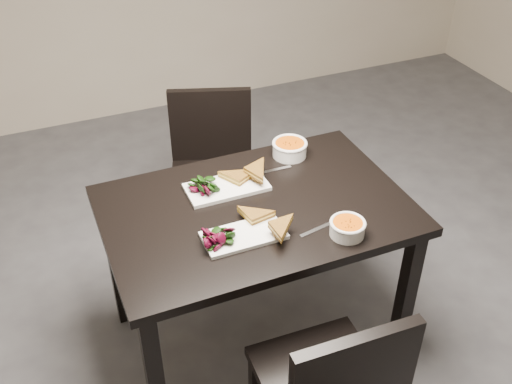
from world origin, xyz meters
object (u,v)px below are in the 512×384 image
Objects in this scene: table at (256,226)px; chair_far at (212,163)px; soup_bowl_near at (347,227)px; plate_near at (244,235)px; plate_far at (227,187)px; soup_bowl_far at (290,148)px.

chair_far reaches higher than table.
chair_far is at bearing 99.69° from soup_bowl_near.
soup_bowl_near is (0.18, -1.04, 0.30)m from chair_far.
plate_far is at bearing 81.02° from plate_near.
chair_far is 0.96m from plate_near.
soup_bowl_far is (0.28, 0.29, 0.14)m from table.
soup_bowl_near is 0.58m from soup_bowl_far.
table is at bearing -67.64° from plate_far.
table is 0.40m from soup_bowl_near.
soup_bowl_far is (0.22, -0.46, 0.31)m from chair_far.
chair_far reaches higher than soup_bowl_near.
chair_far is 0.67m from plate_far.
soup_bowl_far is at bearing 45.68° from table.
plate_near is 0.38m from soup_bowl_near.
soup_bowl_far is (0.40, 0.45, 0.03)m from plate_near.
plate_near is at bearing -126.21° from table.
plate_near is 0.32m from plate_far.
chair_far reaches higher than soup_bowl_far.
soup_bowl_far reaches higher than plate_far.
soup_bowl_far reaches higher than soup_bowl_near.
plate_far is at bearing -159.09° from soup_bowl_far.
table is at bearing -134.32° from soup_bowl_far.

